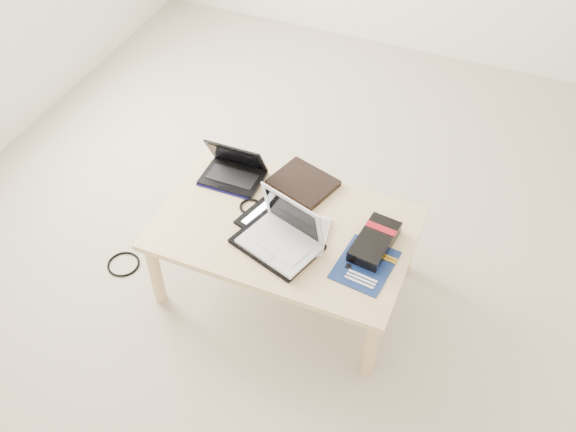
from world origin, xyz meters
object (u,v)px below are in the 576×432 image
at_px(gpu_box, 375,242).
at_px(coffee_table, 285,233).
at_px(white_laptop, 284,234).
at_px(netbook, 234,171).

bearing_deg(gpu_box, coffee_table, -174.94).
bearing_deg(white_laptop, netbook, 141.40).
xyz_separation_m(netbook, gpu_box, (0.73, -0.16, -0.01)).
bearing_deg(netbook, coffee_table, -30.26).
distance_m(coffee_table, netbook, 0.40).
xyz_separation_m(coffee_table, white_laptop, (0.04, -0.10, 0.11)).
height_order(coffee_table, white_laptop, white_laptop).
distance_m(netbook, white_laptop, 0.48).
height_order(white_laptop, gpu_box, white_laptop).
relative_size(netbook, gpu_box, 0.99).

